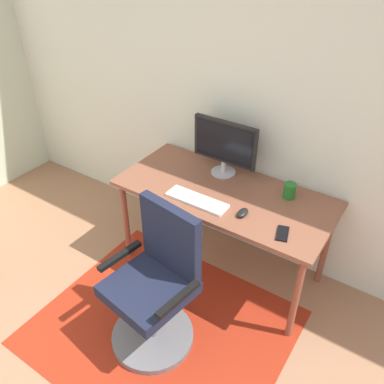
# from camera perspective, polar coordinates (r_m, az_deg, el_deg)

# --- Properties ---
(wall_back) EXTENTS (6.00, 0.10, 2.60)m
(wall_back) POSITION_cam_1_polar(r_m,az_deg,el_deg) (2.78, 11.43, 13.40)
(wall_back) COLOR silver
(wall_back) RESTS_ON ground
(area_rug) EXTENTS (1.59, 1.36, 0.01)m
(area_rug) POSITION_cam_1_polar(r_m,az_deg,el_deg) (2.84, -4.27, -18.68)
(area_rug) COLOR maroon
(area_rug) RESTS_ON ground
(desk) EXTENTS (1.50, 0.69, 0.72)m
(desk) POSITION_cam_1_polar(r_m,az_deg,el_deg) (2.79, 4.57, -1.06)
(desk) COLOR brown
(desk) RESTS_ON ground
(monitor) EXTENTS (0.49, 0.18, 0.41)m
(monitor) POSITION_cam_1_polar(r_m,az_deg,el_deg) (2.83, 4.70, 6.82)
(monitor) COLOR #B2B2B7
(monitor) RESTS_ON desk
(keyboard) EXTENTS (0.43, 0.13, 0.02)m
(keyboard) POSITION_cam_1_polar(r_m,az_deg,el_deg) (2.64, 0.70, -1.17)
(keyboard) COLOR white
(keyboard) RESTS_ON desk
(computer_mouse) EXTENTS (0.06, 0.10, 0.03)m
(computer_mouse) POSITION_cam_1_polar(r_m,az_deg,el_deg) (2.54, 7.26, -2.96)
(computer_mouse) COLOR black
(computer_mouse) RESTS_ON desk
(coffee_cup) EXTENTS (0.08, 0.08, 0.11)m
(coffee_cup) POSITION_cam_1_polar(r_m,az_deg,el_deg) (2.73, 13.79, 0.20)
(coffee_cup) COLOR #1F6824
(coffee_cup) RESTS_ON desk
(cell_phone) EXTENTS (0.11, 0.15, 0.01)m
(cell_phone) POSITION_cam_1_polar(r_m,az_deg,el_deg) (2.44, 12.82, -5.80)
(cell_phone) COLOR black
(cell_phone) RESTS_ON desk
(office_chair) EXTENTS (0.57, 0.53, 0.97)m
(office_chair) POSITION_cam_1_polar(r_m,az_deg,el_deg) (2.51, -5.21, -14.11)
(office_chair) COLOR slate
(office_chair) RESTS_ON ground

